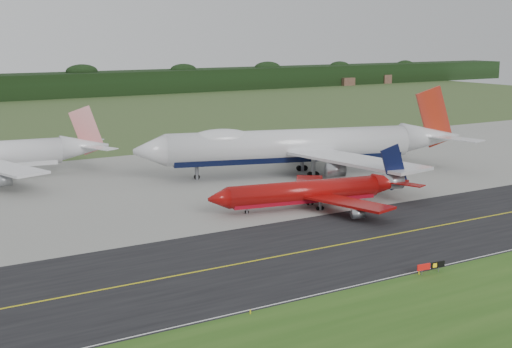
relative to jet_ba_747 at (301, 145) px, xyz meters
The scene contains 11 objects.
ground 52.59m from the jet_ba_747, 120.34° to the right, with size 600.00×600.00×0.00m, color #364821.
grass_verge 84.51m from the jet_ba_747, 108.22° to the right, with size 400.00×30.00×0.01m, color #254D16.
taxiway 56.05m from the jet_ba_747, 118.26° to the right, with size 400.00×32.00×0.02m, color black.
apron 27.84m from the jet_ba_747, 167.20° to the left, with size 400.00×78.00×0.01m, color gray.
taxiway_centreline 56.04m from the jet_ba_747, 118.26° to the right, with size 400.00×0.40×0.00m, color gold.
taxiway_edge_line 70.01m from the jet_ba_747, 112.21° to the right, with size 400.00×0.25×0.00m, color silver.
jet_ba_747 is the anchor object (origin of this frame).
jet_red_737 32.04m from the jet_ba_747, 119.96° to the right, with size 41.01×33.02×11.11m.
taxiway_sign 70.54m from the jet_ba_747, 110.13° to the right, with size 4.55×0.60×1.52m.
edge_marker_left 84.11m from the jet_ba_747, 128.63° to the right, with size 0.16×0.16×0.50m, color yellow.
edge_marker_center 70.73m from the jet_ba_747, 111.55° to the right, with size 0.16×0.16×0.50m, color yellow.
Camera 1 is at (-65.74, -87.57, 32.05)m, focal length 50.00 mm.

